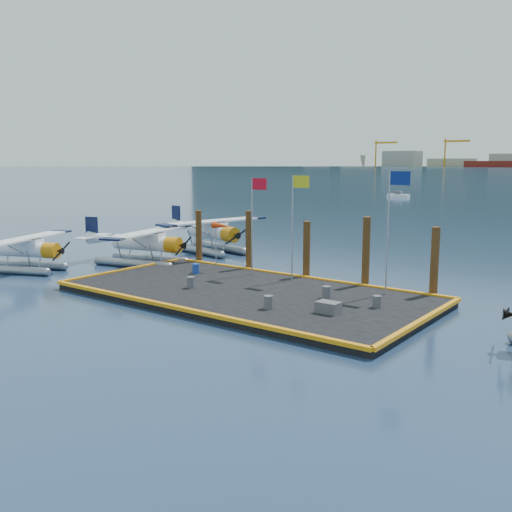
{
  "coord_description": "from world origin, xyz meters",
  "views": [
    {
      "loc": [
        18.95,
        -24.01,
        7.36
      ],
      "look_at": [
        -0.82,
        2.0,
        1.97
      ],
      "focal_mm": 40.0,
      "sensor_mm": 36.0,
      "label": 1
    }
  ],
  "objects_px": {
    "drum_2": "(327,292)",
    "drum_4": "(377,302)",
    "flagpole_yellow": "(295,212)",
    "seaplane_b": "(145,245)",
    "drum_3": "(191,282)",
    "piling_1": "(249,243)",
    "piling_3": "(366,254)",
    "flagpole_red": "(255,211)",
    "piling_2": "(307,252)",
    "crate": "(328,307)",
    "windsock": "(221,227)",
    "drum_1": "(268,302)",
    "seaplane_c": "(211,234)",
    "piling_4": "(434,264)",
    "flagpole_blue": "(392,214)",
    "piling_0": "(199,239)",
    "seaplane_a": "(23,252)",
    "drum_0": "(196,269)"
  },
  "relations": [
    {
      "from": "drum_2",
      "to": "seaplane_c",
      "type": "bearing_deg",
      "value": 149.95
    },
    {
      "from": "piling_2",
      "to": "drum_2",
      "type": "bearing_deg",
      "value": -47.48
    },
    {
      "from": "piling_0",
      "to": "flagpole_yellow",
      "type": "bearing_deg",
      "value": -9.86
    },
    {
      "from": "drum_1",
      "to": "flagpole_yellow",
      "type": "relative_size",
      "value": 0.1
    },
    {
      "from": "seaplane_b",
      "to": "piling_2",
      "type": "bearing_deg",
      "value": 85.42
    },
    {
      "from": "seaplane_c",
      "to": "drum_4",
      "type": "height_order",
      "value": "seaplane_c"
    },
    {
      "from": "flagpole_red",
      "to": "piling_4",
      "type": "height_order",
      "value": "flagpole_red"
    },
    {
      "from": "piling_3",
      "to": "flagpole_yellow",
      "type": "bearing_deg",
      "value": -157.15
    },
    {
      "from": "drum_2",
      "to": "piling_1",
      "type": "height_order",
      "value": "piling_1"
    },
    {
      "from": "seaplane_a",
      "to": "piling_2",
      "type": "distance_m",
      "value": 19.3
    },
    {
      "from": "windsock",
      "to": "drum_4",
      "type": "bearing_deg",
      "value": -13.18
    },
    {
      "from": "piling_0",
      "to": "piling_2",
      "type": "xyz_separation_m",
      "value": [
        9.0,
        0.0,
        -0.1
      ]
    },
    {
      "from": "seaplane_c",
      "to": "drum_0",
      "type": "height_order",
      "value": "seaplane_c"
    },
    {
      "from": "crate",
      "to": "piling_2",
      "type": "distance_m",
      "value": 8.85
    },
    {
      "from": "seaplane_b",
      "to": "drum_2",
      "type": "distance_m",
      "value": 16.54
    },
    {
      "from": "seaplane_c",
      "to": "piling_3",
      "type": "bearing_deg",
      "value": 83.83
    },
    {
      "from": "drum_3",
      "to": "crate",
      "type": "relative_size",
      "value": 0.58
    },
    {
      "from": "seaplane_b",
      "to": "drum_3",
      "type": "bearing_deg",
      "value": 48.38
    },
    {
      "from": "drum_3",
      "to": "flagpole_red",
      "type": "xyz_separation_m",
      "value": [
        0.55,
        5.19,
        3.68
      ]
    },
    {
      "from": "seaplane_a",
      "to": "crate",
      "type": "distance_m",
      "value": 22.85
    },
    {
      "from": "drum_2",
      "to": "drum_4",
      "type": "distance_m",
      "value": 2.91
    },
    {
      "from": "drum_1",
      "to": "flagpole_yellow",
      "type": "xyz_separation_m",
      "value": [
        -2.63,
        6.29,
        3.79
      ]
    },
    {
      "from": "crate",
      "to": "piling_3",
      "type": "relative_size",
      "value": 0.25
    },
    {
      "from": "crate",
      "to": "piling_3",
      "type": "bearing_deg",
      "value": 102.52
    },
    {
      "from": "drum_1",
      "to": "flagpole_red",
      "type": "relative_size",
      "value": 0.11
    },
    {
      "from": "seaplane_b",
      "to": "seaplane_c",
      "type": "distance_m",
      "value": 7.22
    },
    {
      "from": "drum_2",
      "to": "piling_3",
      "type": "xyz_separation_m",
      "value": [
        0.03,
        4.32,
        1.43
      ]
    },
    {
      "from": "crate",
      "to": "flagpole_red",
      "type": "height_order",
      "value": "flagpole_red"
    },
    {
      "from": "piling_3",
      "to": "flagpole_red",
      "type": "bearing_deg",
      "value": -166.75
    },
    {
      "from": "crate",
      "to": "flagpole_blue",
      "type": "relative_size",
      "value": 0.17
    },
    {
      "from": "seaplane_a",
      "to": "piling_0",
      "type": "height_order",
      "value": "piling_0"
    },
    {
      "from": "piling_3",
      "to": "piling_4",
      "type": "xyz_separation_m",
      "value": [
        4.0,
        0.0,
        -0.15
      ]
    },
    {
      "from": "seaplane_b",
      "to": "drum_3",
      "type": "xyz_separation_m",
      "value": [
        9.05,
        -4.78,
        -0.74
      ]
    },
    {
      "from": "flagpole_red",
      "to": "drum_1",
      "type": "bearing_deg",
      "value": -48.17
    },
    {
      "from": "drum_3",
      "to": "crate",
      "type": "distance_m",
      "value": 8.85
    },
    {
      "from": "drum_3",
      "to": "piling_2",
      "type": "xyz_separation_m",
      "value": [
        3.34,
        6.79,
        1.19
      ]
    },
    {
      "from": "crate",
      "to": "windsock",
      "type": "bearing_deg",
      "value": 154.73
    },
    {
      "from": "drum_2",
      "to": "flagpole_yellow",
      "type": "height_order",
      "value": "flagpole_yellow"
    },
    {
      "from": "flagpole_red",
      "to": "piling_2",
      "type": "relative_size",
      "value": 1.58
    },
    {
      "from": "piling_0",
      "to": "piling_4",
      "type": "height_order",
      "value": "same"
    },
    {
      "from": "crate",
      "to": "piling_2",
      "type": "height_order",
      "value": "piling_2"
    },
    {
      "from": "drum_1",
      "to": "flagpole_red",
      "type": "xyz_separation_m",
      "value": [
        -5.63,
        6.29,
        3.67
      ]
    },
    {
      "from": "drum_0",
      "to": "drum_3",
      "type": "distance_m",
      "value": 4.19
    },
    {
      "from": "seaplane_b",
      "to": "drum_3",
      "type": "relative_size",
      "value": 14.99
    },
    {
      "from": "piling_2",
      "to": "piling_4",
      "type": "relative_size",
      "value": 0.95
    },
    {
      "from": "piling_1",
      "to": "piling_3",
      "type": "height_order",
      "value": "piling_3"
    },
    {
      "from": "piling_1",
      "to": "piling_4",
      "type": "distance_m",
      "value": 12.5
    },
    {
      "from": "drum_1",
      "to": "piling_3",
      "type": "bearing_deg",
      "value": 81.58
    },
    {
      "from": "drum_2",
      "to": "piling_3",
      "type": "relative_size",
      "value": 0.15
    },
    {
      "from": "drum_4",
      "to": "piling_4",
      "type": "height_order",
      "value": "piling_4"
    }
  ]
}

